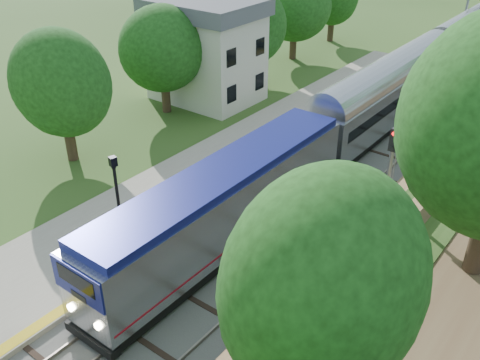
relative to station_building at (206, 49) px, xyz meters
The scene contains 6 objects.
platform 16.99m from the station_building, 57.86° to the right, with size 6.40×68.00×0.38m, color gray.
yellow_stripe 18.58m from the station_building, 50.24° to the right, with size 0.55×68.00×0.01m, color gold.
station_building is the anchor object (origin of this frame).
trees_behind_platform 9.76m from the station_building, 73.13° to the right, with size 7.82×53.32×7.21m.
lamppost_far 21.21m from the station_building, 60.58° to the right, with size 0.49×0.49×4.91m.
signal_farside 22.92m from the station_building, 28.19° to the right, with size 0.36×0.29×6.61m.
Camera 1 is at (13.69, -1.69, 16.16)m, focal length 40.00 mm.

